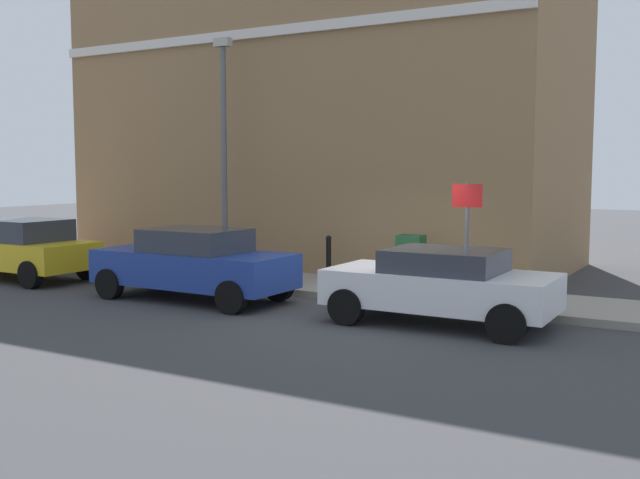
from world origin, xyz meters
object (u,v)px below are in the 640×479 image
at_px(car_white, 441,284).
at_px(bollard_near_cabinet, 329,256).
at_px(car_blue, 194,263).
at_px(car_yellow, 20,248).
at_px(lamppost, 224,145).
at_px(utility_cabinet, 411,264).
at_px(street_sign, 467,224).
at_px(bollard_far_kerb, 246,259).

bearing_deg(car_white, bollard_near_cabinet, -35.74).
height_order(car_white, bollard_near_cabinet, car_white).
bearing_deg(car_blue, bollard_near_cabinet, -117.35).
height_order(car_yellow, lamppost, lamppost).
xyz_separation_m(car_yellow, bollard_near_cabinet, (2.83, -7.10, -0.06)).
relative_size(car_blue, car_yellow, 1.05).
bearing_deg(car_blue, lamppost, -63.73).
bearing_deg(car_yellow, utility_cabinet, -162.52).
xyz_separation_m(car_blue, car_yellow, (0.11, 5.56, -0.00)).
relative_size(car_blue, utility_cabinet, 3.74).
bearing_deg(lamppost, street_sign, -98.84).
xyz_separation_m(car_blue, bollard_near_cabinet, (2.93, -1.54, -0.07)).
distance_m(car_white, street_sign, 1.85).
relative_size(car_white, lamppost, 0.69).
distance_m(utility_cabinet, street_sign, 2.09).
bearing_deg(bollard_far_kerb, utility_cabinet, -70.78).
xyz_separation_m(car_yellow, bollard_far_kerb, (1.52, -5.71, -0.06)).
xyz_separation_m(car_yellow, lamppost, (2.78, -4.15, 2.54)).
relative_size(bollard_far_kerb, street_sign, 0.45).
xyz_separation_m(car_blue, bollard_far_kerb, (1.62, -0.15, -0.07)).
bearing_deg(bollard_near_cabinet, car_blue, 152.29).
height_order(bollard_near_cabinet, bollard_far_kerb, same).
bearing_deg(utility_cabinet, lamppost, 89.38).
bearing_deg(street_sign, utility_cabinet, 58.30).
distance_m(car_yellow, lamppost, 5.61).
bearing_deg(street_sign, bollard_far_kerb, 92.70).
distance_m(car_yellow, utility_cabinet, 9.58).
bearing_deg(car_blue, street_sign, -159.95).
xyz_separation_m(car_blue, lamppost, (2.89, 1.40, 2.53)).
bearing_deg(bollard_near_cabinet, car_white, -125.23).
distance_m(car_yellow, street_sign, 10.94).
bearing_deg(street_sign, car_blue, 109.69).
bearing_deg(lamppost, bollard_far_kerb, -129.12).
height_order(car_white, utility_cabinet, car_white).
bearing_deg(utility_cabinet, car_yellow, 106.54).
bearing_deg(car_blue, bollard_far_kerb, -95.02).
bearing_deg(car_yellow, bollard_near_cabinet, -157.34).
relative_size(utility_cabinet, bollard_near_cabinet, 1.11).
height_order(car_blue, car_yellow, same).
distance_m(bollard_near_cabinet, street_sign, 3.93).
relative_size(car_blue, lamppost, 0.75).
distance_m(car_blue, bollard_far_kerb, 1.63).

